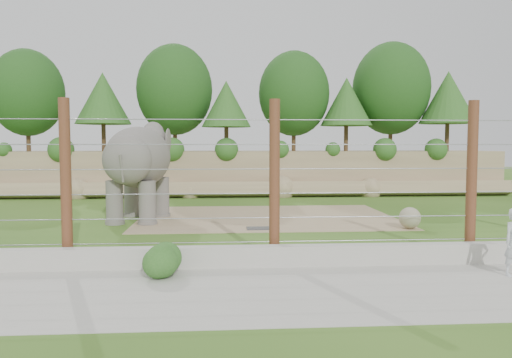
{
  "coord_description": "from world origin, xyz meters",
  "views": [
    {
      "loc": [
        -1.3,
        -16.62,
        2.91
      ],
      "look_at": [
        0.0,
        2.0,
        1.6
      ],
      "focal_mm": 35.0,
      "sensor_mm": 36.0,
      "label": 1
    }
  ],
  "objects": [
    {
      "name": "elephant",
      "position": [
        -4.43,
        2.54,
        1.87
      ],
      "size": [
        2.6,
        4.84,
        3.73
      ],
      "primitive_type": null,
      "rotation": [
        0.0,
        0.0,
        -0.14
      ],
      "color": "#635D57",
      "rests_on": "ground"
    },
    {
      "name": "ground",
      "position": [
        0.0,
        0.0,
        0.0
      ],
      "size": [
        90.0,
        90.0,
        0.0
      ],
      "primitive_type": "plane",
      "color": "#335C19",
      "rests_on": "ground"
    },
    {
      "name": "walkway",
      "position": [
        0.0,
        -7.0,
        0.01
      ],
      "size": [
        26.0,
        4.0,
        0.01
      ],
      "primitive_type": "cube",
      "color": "beige",
      "rests_on": "ground"
    },
    {
      "name": "stone_ball",
      "position": [
        5.12,
        -0.14,
        0.39
      ],
      "size": [
        0.74,
        0.74,
        0.74
      ],
      "primitive_type": "sphere",
      "color": "gray",
      "rests_on": "dirt_patch"
    },
    {
      "name": "barrier_fence",
      "position": [
        0.0,
        -4.5,
        2.0
      ],
      "size": [
        20.26,
        0.26,
        4.0
      ],
      "color": "#593218",
      "rests_on": "ground"
    },
    {
      "name": "drain_grate",
      "position": [
        0.06,
        0.21,
        0.04
      ],
      "size": [
        1.0,
        0.6,
        0.03
      ],
      "primitive_type": "cube",
      "color": "#262628",
      "rests_on": "dirt_patch"
    },
    {
      "name": "back_embankment",
      "position": [
        0.59,
        12.68,
        3.97
      ],
      "size": [
        30.0,
        5.52,
        8.77
      ],
      "color": "#8E7857",
      "rests_on": "ground"
    },
    {
      "name": "walkway_shrub",
      "position": [
        -2.69,
        -5.8,
        0.37
      ],
      "size": [
        0.71,
        0.71,
        0.71
      ],
      "primitive_type": "sphere",
      "color": "#2C6320",
      "rests_on": "walkway"
    },
    {
      "name": "retaining_wall",
      "position": [
        0.0,
        -5.0,
        0.25
      ],
      "size": [
        26.0,
        0.35,
        0.5
      ],
      "primitive_type": "cube",
      "color": "beige",
      "rests_on": "ground"
    },
    {
      "name": "dirt_patch",
      "position": [
        0.5,
        3.0,
        0.01
      ],
      "size": [
        10.0,
        7.0,
        0.02
      ],
      "primitive_type": "cube",
      "color": "tan",
      "rests_on": "ground"
    }
  ]
}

